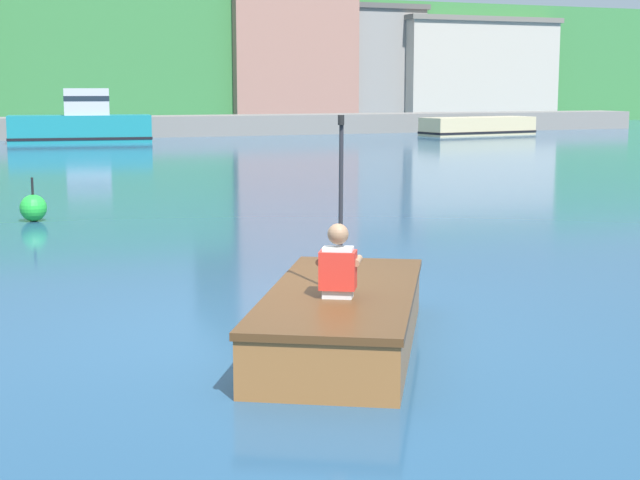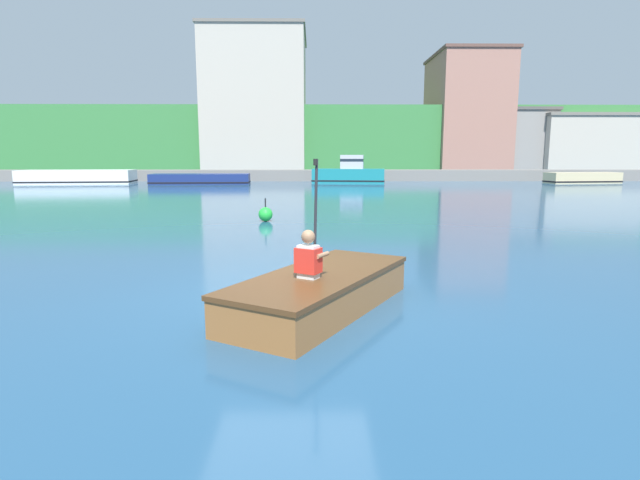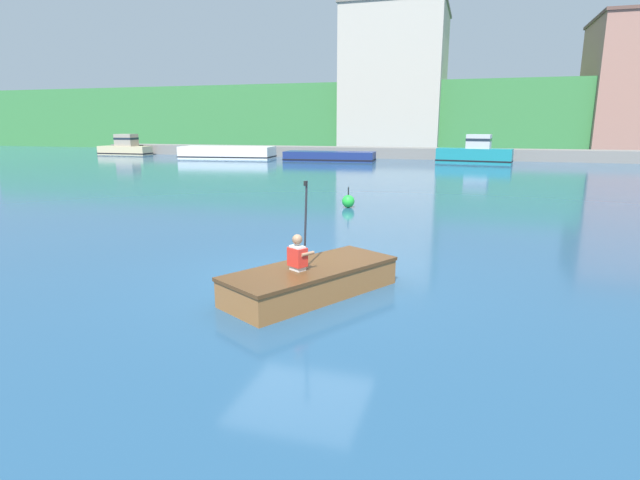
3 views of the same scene
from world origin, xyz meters
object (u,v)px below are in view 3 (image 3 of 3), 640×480
at_px(moored_boat_dock_west_inner, 330,157).
at_px(channel_buoy, 348,201).
at_px(moored_boat_dock_center_far, 227,153).
at_px(moored_boat_dock_east_inner, 475,153).
at_px(moored_boat_dock_west_end, 125,148).
at_px(rowboat_foreground, 314,278).
at_px(person_paddler, 298,253).

bearing_deg(moored_boat_dock_west_inner, channel_buoy, -72.54).
bearing_deg(channel_buoy, moored_boat_dock_center_far, 125.86).
xyz_separation_m(moored_boat_dock_center_far, moored_boat_dock_east_inner, (20.30, 0.62, 0.27)).
xyz_separation_m(moored_boat_dock_west_inner, channel_buoy, (6.88, -21.87, -0.12)).
xyz_separation_m(moored_boat_dock_center_far, channel_buoy, (16.09, -22.27, -0.26)).
height_order(moored_boat_dock_center_far, channel_buoy, moored_boat_dock_center_far).
xyz_separation_m(moored_boat_dock_west_end, rowboat_foreground, (29.55, -33.29, -0.40)).
bearing_deg(moored_boat_dock_west_end, moored_boat_dock_west_inner, -6.39).
bearing_deg(person_paddler, rowboat_foreground, 59.94).
bearing_deg(moored_boat_dock_center_far, moored_boat_dock_east_inner, 1.75).
relative_size(moored_boat_dock_west_inner, moored_boat_dock_center_far, 0.89).
distance_m(moored_boat_dock_west_inner, moored_boat_dock_center_far, 9.23).
relative_size(person_paddler, channel_buoy, 2.03).
relative_size(moored_boat_dock_west_inner, channel_buoy, 10.18).
xyz_separation_m(moored_boat_dock_east_inner, person_paddler, (-2.77, -32.26, 0.04)).
relative_size(moored_boat_dock_east_inner, person_paddler, 3.88).
height_order(moored_boat_dock_west_inner, person_paddler, person_paddler).
relative_size(moored_boat_dock_west_end, rowboat_foreground, 1.56).
bearing_deg(moored_boat_dock_east_inner, person_paddler, -94.91).
bearing_deg(rowboat_foreground, moored_boat_dock_west_inner, 105.34).
relative_size(moored_boat_dock_east_inner, rowboat_foreground, 1.71).
xyz_separation_m(moored_boat_dock_west_end, moored_boat_dock_center_far, (11.85, -1.96, -0.21)).
xyz_separation_m(moored_boat_dock_center_far, person_paddler, (17.53, -31.64, 0.30)).
height_order(moored_boat_dock_west_end, rowboat_foreground, moored_boat_dock_west_end).
relative_size(moored_boat_dock_center_far, rowboat_foreground, 2.48).
distance_m(moored_boat_dock_west_end, moored_boat_dock_center_far, 12.01).
relative_size(moored_boat_dock_west_inner, rowboat_foreground, 2.22).
bearing_deg(rowboat_foreground, person_paddler, -120.06).
height_order(moored_boat_dock_west_end, channel_buoy, moored_boat_dock_west_end).
relative_size(rowboat_foreground, channel_buoy, 4.59).
bearing_deg(moored_boat_dock_west_inner, moored_boat_dock_center_far, 177.50).
relative_size(moored_boat_dock_west_end, moored_boat_dock_center_far, 0.63).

